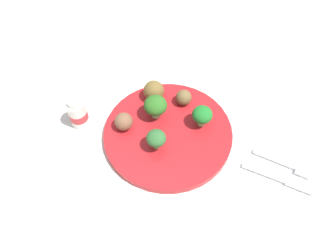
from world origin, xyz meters
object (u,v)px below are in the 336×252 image
object	(u,v)px
broccoli_floret_back_right	(156,139)
napkin	(278,172)
meatball_center	(184,98)
plate	(168,133)
yogurt_bottle	(78,113)
meatball_mid_left	(154,91)
broccoli_floret_front_right	(155,106)
knife	(281,179)
meatball_back_left	(124,122)
fork	(285,165)
broccoli_floret_mid_right	(202,115)

from	to	relation	value
broccoli_floret_back_right	napkin	distance (m)	0.26
broccoli_floret_back_right	meatball_center	xyz separation A→B (m)	(0.02, 0.13, -0.01)
broccoli_floret_back_right	meatball_center	world-z (taller)	broccoli_floret_back_right
plate	yogurt_bottle	xyz separation A→B (m)	(-0.20, -0.02, 0.03)
meatball_mid_left	broccoli_floret_front_right	bearing A→B (deg)	-68.15
meatball_center	knife	xyz separation A→B (m)	(0.24, -0.13, -0.03)
meatball_back_left	yogurt_bottle	xyz separation A→B (m)	(-0.10, -0.01, -0.00)
napkin	fork	distance (m)	0.02
meatball_back_left	meatball_center	world-z (taller)	meatball_back_left
napkin	broccoli_floret_front_right	bearing A→B (deg)	168.31
broccoli_floret_back_right	yogurt_bottle	distance (m)	0.19
meatball_back_left	meatball_mid_left	distance (m)	0.11
broccoli_floret_back_right	meatball_back_left	world-z (taller)	broccoli_floret_back_right
broccoli_floret_back_right	meatball_mid_left	bearing A→B (deg)	109.72
broccoli_floret_front_right	meatball_mid_left	xyz separation A→B (m)	(-0.02, 0.05, -0.01)
plate	meatball_mid_left	xyz separation A→B (m)	(-0.06, 0.08, 0.03)
broccoli_floret_front_right	fork	world-z (taller)	broccoli_floret_front_right
broccoli_floret_back_right	knife	distance (m)	0.26
meatball_center	knife	world-z (taller)	meatball_center
broccoli_floret_mid_right	broccoli_floret_front_right	size ratio (longest dim) A/B	0.89
meatball_back_left	yogurt_bottle	bearing A→B (deg)	-176.42
meatball_mid_left	knife	distance (m)	0.33
meatball_mid_left	meatball_center	bearing A→B (deg)	3.38
meatball_mid_left	knife	bearing A→B (deg)	-22.62
meatball_back_left	napkin	xyz separation A→B (m)	(0.34, -0.01, -0.03)
meatball_center	broccoli_floret_mid_right	bearing A→B (deg)	-42.43
broccoli_floret_front_right	fork	xyz separation A→B (m)	(0.29, -0.04, -0.04)
broccoli_floret_mid_right	broccoli_floret_front_right	world-z (taller)	broccoli_floret_front_right
broccoli_floret_front_right	knife	xyz separation A→B (m)	(0.29, -0.08, -0.04)
meatball_mid_left	fork	bearing A→B (deg)	-16.50
broccoli_floret_mid_right	napkin	size ratio (longest dim) A/B	0.30
broccoli_floret_mid_right	meatball_center	xyz separation A→B (m)	(-0.05, 0.05, -0.01)
broccoli_floret_mid_right	meatball_mid_left	world-z (taller)	broccoli_floret_mid_right
napkin	fork	xyz separation A→B (m)	(0.01, 0.02, 0.00)
meatball_back_left	meatball_mid_left	size ratio (longest dim) A/B	0.84
knife	meatball_back_left	bearing A→B (deg)	175.26
broccoli_floret_mid_right	knife	bearing A→B (deg)	-24.43
broccoli_floret_mid_right	broccoli_floret_front_right	bearing A→B (deg)	-176.51
broccoli_floret_front_right	broccoli_floret_back_right	bearing A→B (deg)	-71.68
plate	knife	size ratio (longest dim) A/B	1.92
meatball_back_left	meatball_center	distance (m)	0.15
broccoli_floret_back_right	broccoli_floret_mid_right	xyz separation A→B (m)	(0.08, 0.08, 0.00)
napkin	fork	bearing A→B (deg)	59.37
broccoli_floret_front_right	knife	bearing A→B (deg)	-15.09
broccoli_floret_mid_right	broccoli_floret_front_right	xyz separation A→B (m)	(-0.10, -0.01, 0.00)
broccoli_floret_front_right	yogurt_bottle	world-z (taller)	yogurt_bottle
napkin	meatball_mid_left	bearing A→B (deg)	160.17
knife	yogurt_bottle	bearing A→B (deg)	177.20
broccoli_floret_back_right	broccoli_floret_front_right	bearing A→B (deg)	108.32
plate	broccoli_floret_front_right	bearing A→B (deg)	138.62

